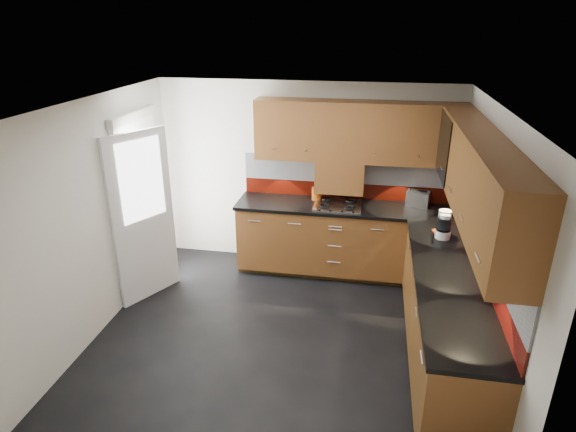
% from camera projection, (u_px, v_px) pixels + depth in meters
% --- Properties ---
extents(room, '(4.00, 3.80, 2.64)m').
position_uv_depth(room, '(279.00, 203.00, 4.48)').
color(room, black).
extents(base_cabinets, '(2.70, 3.20, 0.95)m').
position_uv_depth(base_cabinets, '(386.00, 275.00, 5.36)').
color(base_cabinets, brown).
rests_on(base_cabinets, room).
extents(countertop, '(2.72, 3.22, 0.04)m').
position_uv_depth(countertop, '(388.00, 237.00, 5.17)').
color(countertop, black).
rests_on(countertop, base_cabinets).
extents(backsplash, '(2.70, 3.20, 0.54)m').
position_uv_depth(backsplash, '(410.00, 205.00, 5.23)').
color(backsplash, maroon).
rests_on(backsplash, countertop).
extents(upper_cabinets, '(2.50, 3.20, 0.72)m').
position_uv_depth(upper_cabinets, '(413.00, 152.00, 4.86)').
color(upper_cabinets, brown).
rests_on(upper_cabinets, room).
extents(extractor_hood, '(0.60, 0.33, 0.40)m').
position_uv_depth(extractor_hood, '(340.00, 176.00, 5.98)').
color(extractor_hood, brown).
rests_on(extractor_hood, room).
extents(glass_cabinet, '(0.32, 0.80, 0.66)m').
position_uv_depth(glass_cabinet, '(458.00, 145.00, 5.03)').
color(glass_cabinet, black).
rests_on(glass_cabinet, room).
extents(back_door, '(0.42, 1.19, 2.04)m').
position_uv_depth(back_door, '(143.00, 208.00, 5.63)').
color(back_door, white).
rests_on(back_door, room).
extents(gas_hob, '(0.58, 0.51, 0.05)m').
position_uv_depth(gas_hob, '(338.00, 205.00, 5.95)').
color(gas_hob, silver).
rests_on(gas_hob, countertop).
extents(utensil_pot, '(0.13, 0.13, 0.47)m').
position_uv_depth(utensil_pot, '(317.00, 192.00, 6.13)').
color(utensil_pot, '#CD5813').
rests_on(utensil_pot, countertop).
extents(toaster, '(0.30, 0.22, 0.20)m').
position_uv_depth(toaster, '(418.00, 199.00, 5.93)').
color(toaster, silver).
rests_on(toaster, countertop).
extents(food_processor, '(0.16, 0.16, 0.26)m').
position_uv_depth(food_processor, '(444.00, 227.00, 5.05)').
color(food_processor, white).
rests_on(food_processor, countertop).
extents(paper_towel, '(0.14, 0.14, 0.28)m').
position_uv_depth(paper_towel, '(444.00, 223.00, 5.12)').
color(paper_towel, white).
rests_on(paper_towel, countertop).
extents(orange_cloth, '(0.18, 0.16, 0.02)m').
position_uv_depth(orange_cloth, '(441.00, 232.00, 5.22)').
color(orange_cloth, '#F9561B').
rests_on(orange_cloth, countertop).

